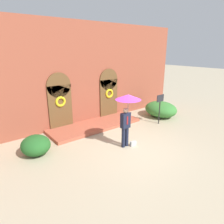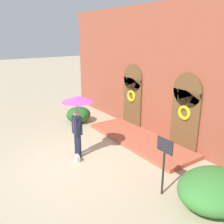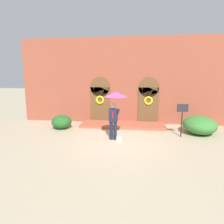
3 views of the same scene
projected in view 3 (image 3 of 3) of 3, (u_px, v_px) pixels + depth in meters
name	position (u px, v px, depth m)	size (l,w,h in m)	color
ground_plane	(118.00, 141.00, 9.66)	(80.00, 80.00, 0.00)	tan
building_facade	(124.00, 83.00, 13.24)	(14.00, 2.30, 5.60)	brown
person_with_umbrella	(115.00, 101.00, 9.60)	(1.10, 1.10, 2.36)	#191E33
handbag	(119.00, 139.00, 9.69)	(0.28, 0.12, 0.22)	#B7B7B2
sign_post	(182.00, 115.00, 10.20)	(0.56, 0.06, 1.72)	black
shrub_left	(62.00, 122.00, 12.01)	(1.18, 1.25, 0.81)	#235B23
shrub_right	(199.00, 125.00, 10.94)	(1.77, 2.12, 0.96)	#387A33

